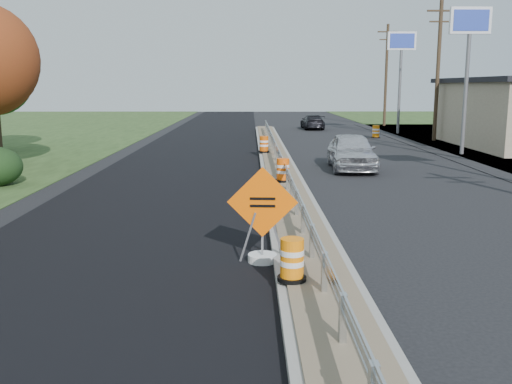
{
  "coord_description": "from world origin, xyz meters",
  "views": [
    {
      "loc": [
        -1.29,
        -15.47,
        3.76
      ],
      "look_at": [
        -1.14,
        -1.21,
        1.1
      ],
      "focal_mm": 40.0,
      "sensor_mm": 36.0,
      "label": 1
    }
  ],
  "objects_px": {
    "barrel_median_far": "(264,145)",
    "car_silver": "(352,151)",
    "barrel_median_near": "(292,260)",
    "barrel_median_mid": "(283,171)",
    "caution_sign": "(262,239)",
    "barrel_shoulder_far": "(376,132)",
    "car_dark_far": "(313,122)"
  },
  "relations": [
    {
      "from": "barrel_median_far",
      "to": "car_silver",
      "type": "bearing_deg",
      "value": -50.96
    },
    {
      "from": "barrel_median_near",
      "to": "barrel_median_mid",
      "type": "relative_size",
      "value": 0.92
    },
    {
      "from": "caution_sign",
      "to": "barrel_shoulder_far",
      "type": "relative_size",
      "value": 2.27
    },
    {
      "from": "caution_sign",
      "to": "barrel_median_near",
      "type": "bearing_deg",
      "value": -71.27
    },
    {
      "from": "barrel_median_near",
      "to": "car_dark_far",
      "type": "distance_m",
      "value": 40.75
    },
    {
      "from": "car_silver",
      "to": "car_dark_far",
      "type": "height_order",
      "value": "car_silver"
    },
    {
      "from": "barrel_shoulder_far",
      "to": "car_dark_far",
      "type": "xyz_separation_m",
      "value": [
        -3.7,
        8.77,
        0.2
      ]
    },
    {
      "from": "car_silver",
      "to": "car_dark_far",
      "type": "relative_size",
      "value": 1.1
    },
    {
      "from": "caution_sign",
      "to": "car_silver",
      "type": "distance_m",
      "value": 14.63
    },
    {
      "from": "barrel_median_near",
      "to": "car_dark_far",
      "type": "height_order",
      "value": "car_dark_far"
    },
    {
      "from": "barrel_shoulder_far",
      "to": "car_silver",
      "type": "xyz_separation_m",
      "value": [
        -4.59,
        -15.92,
        0.39
      ]
    },
    {
      "from": "caution_sign",
      "to": "car_dark_far",
      "type": "relative_size",
      "value": 0.47
    },
    {
      "from": "barrel_median_mid",
      "to": "barrel_median_far",
      "type": "xyz_separation_m",
      "value": [
        -0.48,
        9.55,
        0.0
      ]
    },
    {
      "from": "barrel_median_mid",
      "to": "car_silver",
      "type": "height_order",
      "value": "car_silver"
    },
    {
      "from": "barrel_median_near",
      "to": "caution_sign",
      "type": "bearing_deg",
      "value": 105.43
    },
    {
      "from": "barrel_shoulder_far",
      "to": "car_silver",
      "type": "relative_size",
      "value": 0.19
    },
    {
      "from": "barrel_median_far",
      "to": "car_dark_far",
      "type": "height_order",
      "value": "car_dark_far"
    },
    {
      "from": "barrel_median_mid",
      "to": "car_dark_far",
      "type": "bearing_deg",
      "value": 81.71
    },
    {
      "from": "barrel_median_mid",
      "to": "car_dark_far",
      "type": "relative_size",
      "value": 0.2
    },
    {
      "from": "caution_sign",
      "to": "barrel_median_mid",
      "type": "distance_m",
      "value": 9.26
    },
    {
      "from": "barrel_shoulder_far",
      "to": "car_dark_far",
      "type": "relative_size",
      "value": 0.21
    },
    {
      "from": "barrel_median_far",
      "to": "barrel_median_mid",
      "type": "bearing_deg",
      "value": -87.1
    },
    {
      "from": "barrel_median_far",
      "to": "car_dark_far",
      "type": "xyz_separation_m",
      "value": [
        4.77,
        19.9,
        -0.01
      ]
    },
    {
      "from": "barrel_median_near",
      "to": "barrel_median_mid",
      "type": "distance_m",
      "value": 11.04
    },
    {
      "from": "barrel_shoulder_far",
      "to": "car_silver",
      "type": "height_order",
      "value": "car_silver"
    },
    {
      "from": "barrel_shoulder_far",
      "to": "barrel_median_mid",
      "type": "bearing_deg",
      "value": -111.14
    },
    {
      "from": "barrel_median_near",
      "to": "car_silver",
      "type": "height_order",
      "value": "car_silver"
    },
    {
      "from": "barrel_median_far",
      "to": "car_silver",
      "type": "relative_size",
      "value": 0.18
    },
    {
      "from": "car_silver",
      "to": "barrel_median_far",
      "type": "bearing_deg",
      "value": 131.54
    },
    {
      "from": "car_dark_far",
      "to": "barrel_median_near",
      "type": "bearing_deg",
      "value": 82.44
    },
    {
      "from": "barrel_median_far",
      "to": "barrel_shoulder_far",
      "type": "relative_size",
      "value": 0.95
    },
    {
      "from": "barrel_median_near",
      "to": "car_dark_far",
      "type": "xyz_separation_m",
      "value": [
        4.75,
        40.47,
        0.03
      ]
    }
  ]
}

